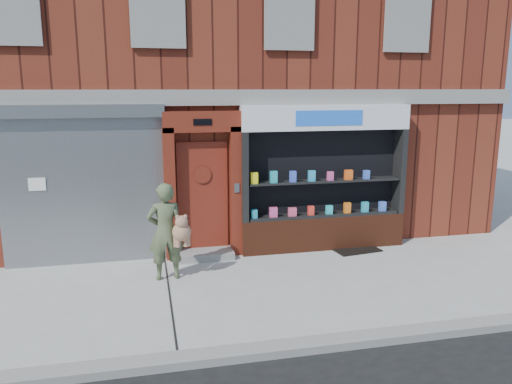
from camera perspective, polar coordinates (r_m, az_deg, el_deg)
name	(u,v)px	position (r m, az deg, el deg)	size (l,w,h in m)	color
ground	(262,287)	(8.65, 0.65, -10.84)	(80.00, 80.00, 0.00)	#9E9E99
curb	(300,347)	(6.76, 5.05, -17.20)	(60.00, 0.30, 0.12)	gray
building	(211,63)	(13.90, -5.20, 14.52)	(12.00, 8.16, 8.00)	#5B1F15
shutter_bay	(83,176)	(9.90, -19.21, 1.77)	(3.10, 0.30, 3.04)	gray
red_door_bay	(203,185)	(9.87, -6.07, 0.80)	(1.52, 0.58, 2.90)	#5F1B10
pharmacy_bay	(324,184)	(10.42, 7.73, 0.87)	(3.50, 0.41, 3.00)	#5F2916
woman	(167,231)	(8.88, -10.14, -4.46)	(0.77, 0.57, 1.74)	#505D3D
doormat	(355,249)	(10.76, 11.25, -6.39)	(0.95, 0.66, 0.02)	black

